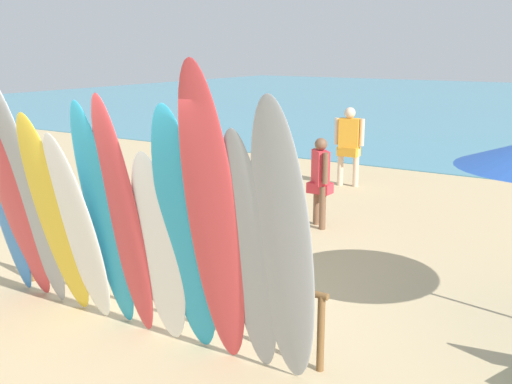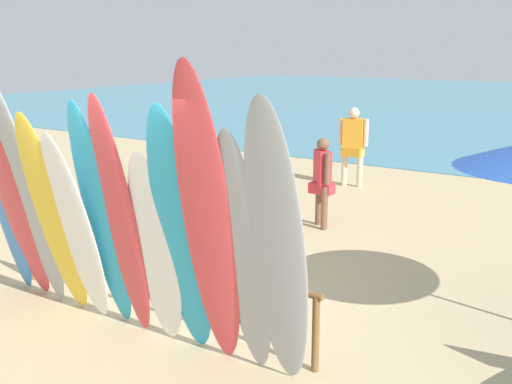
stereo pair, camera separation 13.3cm
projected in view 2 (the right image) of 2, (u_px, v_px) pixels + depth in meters
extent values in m
plane|color=tan|center=(481.00, 148.00, 18.06)|extent=(60.00, 60.00, 0.00)
cylinder|color=brown|center=(31.00, 252.00, 7.78)|extent=(0.07, 0.07, 0.74)
cylinder|color=brown|center=(316.00, 334.00, 5.56)|extent=(0.07, 0.07, 0.74)
cylinder|color=brown|center=(148.00, 254.00, 6.58)|extent=(4.21, 0.06, 0.06)
ellipsoid|color=#337AD1|center=(0.00, 190.00, 7.12)|extent=(0.58, 0.62, 2.57)
ellipsoid|color=#D13D42|center=(17.00, 210.00, 6.97)|extent=(0.62, 0.67, 2.19)
ellipsoid|color=#999EA3|center=(28.00, 197.00, 6.70)|extent=(0.59, 0.74, 2.61)
ellipsoid|color=yellow|center=(53.00, 217.00, 6.50)|extent=(0.55, 0.72, 2.30)
ellipsoid|color=white|center=(76.00, 230.00, 6.36)|extent=(0.60, 0.65, 2.12)
ellipsoid|color=#289EC6|center=(101.00, 218.00, 6.20)|extent=(0.51, 0.62, 2.44)
ellipsoid|color=#D13D42|center=(121.00, 220.00, 6.00)|extent=(0.51, 0.62, 2.51)
ellipsoid|color=white|center=(155.00, 250.00, 5.91)|extent=(0.54, 0.46, 2.00)
ellipsoid|color=#289EC6|center=(180.00, 234.00, 5.63)|extent=(0.58, 0.61, 2.46)
ellipsoid|color=#D13D42|center=(208.00, 222.00, 5.32)|extent=(0.58, 0.74, 2.84)
ellipsoid|color=#999EA3|center=(244.00, 256.00, 5.29)|extent=(0.50, 0.57, 2.29)
ellipsoid|color=#999EA3|center=(277.00, 249.00, 5.03)|extent=(0.55, 0.60, 2.58)
cylinder|color=beige|center=(344.00, 167.00, 13.07)|extent=(0.12, 0.12, 0.81)
cylinder|color=beige|center=(360.00, 168.00, 12.94)|extent=(0.12, 0.12, 0.81)
cube|color=orange|center=(353.00, 152.00, 12.93)|extent=(0.44, 0.27, 0.19)
cube|color=orange|center=(353.00, 134.00, 12.84)|extent=(0.45, 0.29, 0.63)
sphere|color=beige|center=(354.00, 113.00, 12.74)|extent=(0.23, 0.23, 0.23)
cylinder|color=beige|center=(341.00, 131.00, 12.93)|extent=(0.10, 0.10, 0.56)
cylinder|color=beige|center=(366.00, 133.00, 12.73)|extent=(0.10, 0.10, 0.56)
cylinder|color=brown|center=(319.00, 204.00, 10.20)|extent=(0.11, 0.11, 0.72)
cylinder|color=brown|center=(324.00, 208.00, 9.92)|extent=(0.11, 0.11, 0.72)
cube|color=#DB333D|center=(322.00, 188.00, 9.99)|extent=(0.39, 0.24, 0.17)
cube|color=#DB333D|center=(322.00, 168.00, 9.91)|extent=(0.40, 0.39, 0.56)
sphere|color=brown|center=(323.00, 144.00, 9.82)|extent=(0.20, 0.20, 0.20)
cylinder|color=brown|center=(318.00, 163.00, 10.13)|extent=(0.09, 0.09, 0.50)
cylinder|color=brown|center=(327.00, 169.00, 9.68)|extent=(0.09, 0.09, 0.50)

